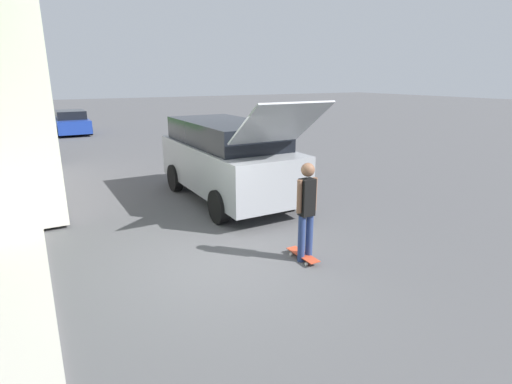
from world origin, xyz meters
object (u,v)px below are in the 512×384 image
skateboarder (307,207)px  skateboard (303,255)px  car_down_street (71,123)px  suv_parked (227,158)px

skateboarder → skateboard: bearing=105.8°
car_down_street → skateboarder: 20.48m
car_down_street → skateboarder: skateboarder is taller
suv_parked → skateboarder: size_ratio=3.14×
suv_parked → skateboarder: (-0.41, -4.07, -0.13)m
car_down_street → skateboard: (1.85, -20.35, -0.56)m
car_down_street → skateboarder: bearing=-84.8°
skateboarder → skateboard: size_ratio=2.35×
skateboarder → suv_parked: bearing=84.3°
car_down_street → skateboard: bearing=-84.8°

